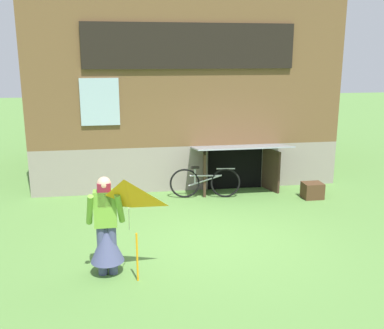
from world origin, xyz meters
TOP-DOWN VIEW (x-y plane):
  - ground_plane at (0.00, 0.00)m, footprint 60.00×60.00m
  - log_house at (0.00, 5.74)m, footprint 7.76×6.60m
  - person at (-1.97, -1.17)m, footprint 0.61×0.52m
  - kite at (-1.67, -1.64)m, footprint 0.90×0.81m
  - bicycle_silver at (0.25, 2.35)m, footprint 1.69×0.26m
  - wooden_crate at (2.79, 1.90)m, footprint 0.46×0.39m

SIDE VIEW (x-z plane):
  - ground_plane at x=0.00m, z-range 0.00..0.00m
  - wooden_crate at x=2.79m, z-range 0.00..0.38m
  - bicycle_silver at x=0.25m, z-range -0.01..0.76m
  - person at x=-1.97m, z-range -0.13..1.45m
  - kite at x=-1.67m, z-range 0.49..2.08m
  - log_house at x=0.00m, z-range 0.00..4.93m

